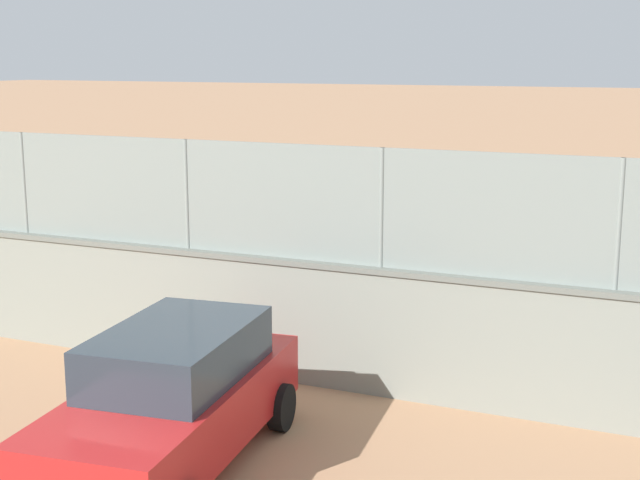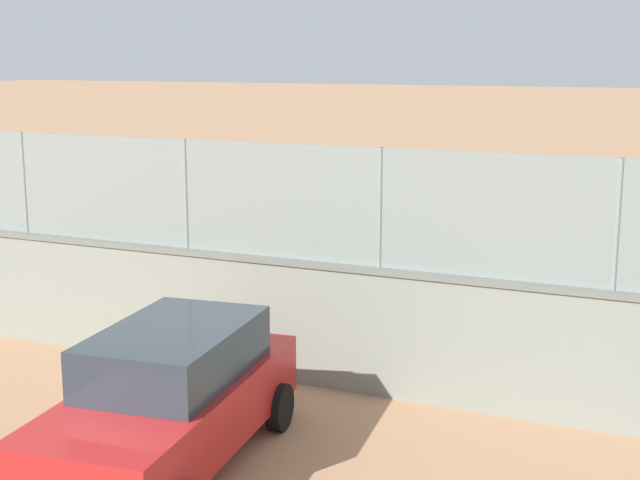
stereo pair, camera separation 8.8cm
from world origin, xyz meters
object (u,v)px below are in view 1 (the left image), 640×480
(player_near_wall_returning, at_px, (158,250))
(player_crossing_court, at_px, (515,248))
(parked_car_red, at_px, (173,398))
(sports_ball, at_px, (188,316))
(courtside_bench, at_px, (636,358))

(player_near_wall_returning, relative_size, player_crossing_court, 1.04)
(player_crossing_court, xyz_separation_m, parked_car_red, (1.82, 9.71, -0.08))
(sports_ball, xyz_separation_m, parked_car_red, (-3.30, 5.36, 0.82))
(sports_ball, distance_m, parked_car_red, 6.34)
(player_crossing_court, bearing_deg, parked_car_red, 79.36)
(player_near_wall_returning, xyz_separation_m, courtside_bench, (-9.30, 1.32, -0.53))
(player_near_wall_returning, distance_m, courtside_bench, 9.40)
(player_near_wall_returning, height_order, courtside_bench, player_near_wall_returning)
(player_near_wall_returning, bearing_deg, player_crossing_court, -152.28)
(player_crossing_court, distance_m, parked_car_red, 9.88)
(courtside_bench, xyz_separation_m, parked_car_red, (4.69, 5.01, 0.40))
(courtside_bench, height_order, parked_car_red, parked_car_red)
(sports_ball, bearing_deg, player_crossing_court, -139.67)
(player_near_wall_returning, xyz_separation_m, parked_car_red, (-4.61, 6.33, -0.13))
(courtside_bench, relative_size, parked_car_red, 0.36)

